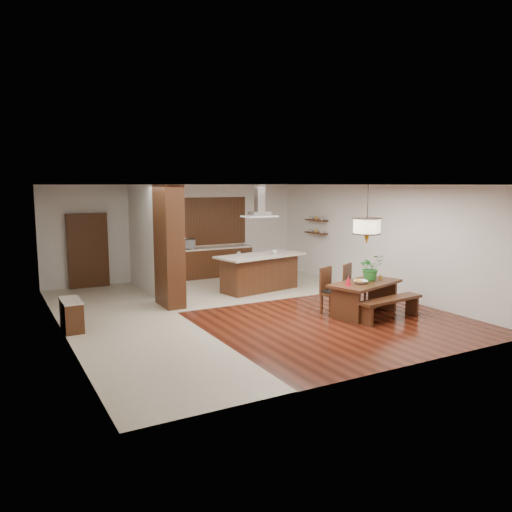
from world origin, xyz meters
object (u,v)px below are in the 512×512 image
dining_table (365,291)px  island_cup (275,252)px  kitchen_island (260,272)px  dining_bench (390,309)px  microwave (187,244)px  fruit_bowl (361,282)px  foliage_plant (371,268)px  dining_chair_right (355,286)px  hallway_console (72,315)px  pendant_lantern (367,215)px  range_hood (260,201)px  dining_chair_left (333,291)px

dining_table → island_cup: bearing=97.9°
dining_table → kitchen_island: size_ratio=0.75×
dining_bench → microwave: 6.87m
fruit_bowl → kitchen_island: bearing=100.5°
dining_table → foliage_plant: foliage_plant is taller
dining_chair_right → microwave: (-2.26, 5.20, 0.58)m
hallway_console → dining_table: (5.98, -1.87, 0.23)m
hallway_console → kitchen_island: size_ratio=0.34×
pendant_lantern → range_hood: bearing=104.1°
foliage_plant → fruit_bowl: (-0.44, -0.18, -0.26)m
pendant_lantern → fruit_bowl: size_ratio=4.32×
dining_chair_left → fruit_bowl: bearing=-72.6°
dining_chair_right → foliage_plant: 0.77m
range_hood → microwave: (-1.16, 2.50, -1.37)m
dining_chair_right → kitchen_island: 2.91m
dining_bench → microwave: microwave is taller
dining_bench → pendant_lantern: size_ratio=1.30×
dining_chair_left → pendant_lantern: size_ratio=0.80×
pendant_lantern → range_hood: same height
pendant_lantern → kitchen_island: (-0.84, 3.35, -1.73)m
pendant_lantern → range_hood: size_ratio=1.46×
island_cup → microwave: size_ratio=0.26×
dining_table → dining_chair_right: (0.26, 0.65, -0.03)m
dining_table → pendant_lantern: size_ratio=1.50×
kitchen_island → dining_table: bearing=-86.5°
dining_table → fruit_bowl: 0.32m
microwave → island_cup: bearing=-38.4°
foliage_plant → kitchen_island: 3.46m
dining_bench → foliage_plant: (0.04, 0.71, 0.80)m
hallway_console → fruit_bowl: 6.12m
dining_chair_left → hallway_console: bearing=142.9°
foliage_plant → dining_table: bearing=-158.2°
dining_chair_right → kitchen_island: bearing=83.7°
foliage_plant → pendant_lantern: bearing=-158.2°
dining_table → fruit_bowl: size_ratio=6.47×
dining_table → dining_bench: 0.71m
hallway_console → microwave: 5.69m
island_cup → dining_table: bearing=-82.1°
dining_table → foliage_plant: 0.55m
dining_chair_left → island_cup: 2.88m
dining_chair_left → foliage_plant: size_ratio=1.76×
hallway_console → island_cup: size_ratio=6.43×
dining_chair_right → pendant_lantern: (-0.26, -0.65, 1.73)m
dining_chair_left → pendant_lantern: pendant_lantern is taller
dining_bench → island_cup: 3.96m
foliage_plant → kitchen_island: foliage_plant is taller
foliage_plant → island_cup: (-0.68, 3.12, 0.02)m
dining_table → pendant_lantern: 1.70m
pendant_lantern → fruit_bowl: pendant_lantern is taller
dining_bench → island_cup: bearing=99.4°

